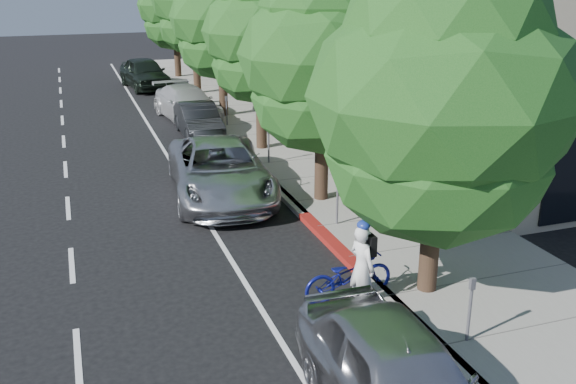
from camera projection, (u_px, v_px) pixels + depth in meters
name	position (u px, v px, depth m)	size (l,w,h in m)	color
ground	(349.00, 262.00, 15.16)	(120.00, 120.00, 0.00)	black
sidewalk	(315.00, 160.00, 22.98)	(4.60, 56.00, 0.15)	gray
curb	(254.00, 166.00, 22.27)	(0.30, 56.00, 0.15)	#9E998E
curb_red_segment	(332.00, 243.00, 16.03)	(0.32, 4.00, 0.15)	maroon
storefront_building	(377.00, 31.00, 33.03)	(10.00, 36.00, 7.00)	beige
street_tree_0	(441.00, 101.00, 12.28)	(5.27, 5.27, 7.09)	black
street_tree_1	(323.00, 57.00, 17.60)	(4.77, 4.77, 7.06)	black
street_tree_2	(260.00, 34.00, 22.92)	(4.22, 4.22, 7.04)	black
street_tree_3	(221.00, 19.00, 28.23)	(4.58, 4.58, 7.27)	black
street_tree_4	(194.00, 1.00, 33.42)	(4.47, 4.47, 7.88)	black
street_tree_5	(175.00, 6.00, 38.95)	(4.56, 4.56, 7.18)	black
cyclist	(362.00, 267.00, 12.94)	(0.64, 0.42, 1.76)	white
bicycle	(349.00, 276.00, 13.32)	(0.71, 2.02, 1.06)	navy
silver_suv	(220.00, 170.00, 19.24)	(2.79, 6.05, 1.68)	silver
dark_sedan	(198.00, 120.00, 26.23)	(1.45, 4.16, 1.37)	black
white_pickup	(187.00, 103.00, 29.19)	(2.09, 5.14, 1.49)	#BEBEBE
dark_suv_far	(145.00, 73.00, 36.80)	(2.06, 5.11, 1.74)	black
near_car_a	(398.00, 381.00, 9.46)	(1.92, 4.78, 1.63)	#ACACB1
pedestrian	(322.00, 122.00, 24.52)	(0.84, 0.66, 1.73)	black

